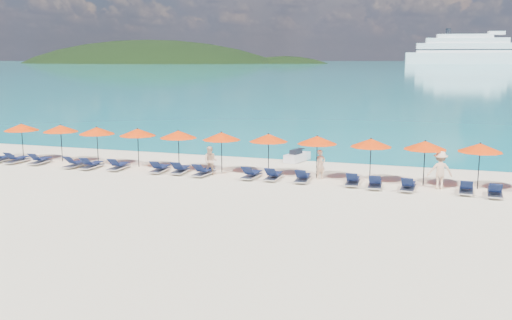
% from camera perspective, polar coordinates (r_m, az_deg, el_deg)
% --- Properties ---
extents(ground, '(1400.00, 1400.00, 0.00)m').
position_cam_1_polar(ground, '(25.93, -2.06, -3.73)').
color(ground, beige).
extents(sea, '(1600.00, 1300.00, 0.01)m').
position_cam_1_polar(sea, '(683.71, 17.55, 9.23)').
color(sea, '#1FA9B2').
rests_on(sea, ground).
extents(headland_main, '(374.00, 242.00, 126.50)m').
position_cam_1_polar(headland_main, '(644.14, -10.70, 6.10)').
color(headland_main, black).
rests_on(headland_main, ground).
extents(headland_small, '(162.00, 126.00, 85.50)m').
position_cam_1_polar(headland_small, '(606.22, 2.84, 6.30)').
color(headland_small, black).
rests_on(headland_small, ground).
extents(cruise_ship, '(144.19, 35.51, 39.74)m').
position_cam_1_polar(cruise_ship, '(584.28, 21.93, 9.90)').
color(cruise_ship, white).
rests_on(cruise_ship, ground).
extents(jetski, '(1.28, 2.21, 0.74)m').
position_cam_1_polar(jetski, '(34.75, 4.13, 0.35)').
color(jetski, silver).
rests_on(jetski, ground).
extents(beachgoer_a, '(0.66, 0.66, 1.54)m').
position_cam_1_polar(beachgoer_a, '(29.76, 6.46, -0.46)').
color(beachgoer_a, '#DBB08C').
rests_on(beachgoer_a, ground).
extents(beachgoer_b, '(0.80, 0.51, 1.57)m').
position_cam_1_polar(beachgoer_b, '(30.62, -4.58, -0.09)').
color(beachgoer_b, '#DBB08C').
rests_on(beachgoer_b, ground).
extents(beachgoer_c, '(1.28, 0.81, 1.84)m').
position_cam_1_polar(beachgoer_c, '(28.73, 17.92, -0.97)').
color(beachgoer_c, '#DBB08C').
rests_on(beachgoer_c, ground).
extents(umbrella_0, '(2.10, 2.10, 2.28)m').
position_cam_1_polar(umbrella_0, '(37.97, -22.41, 3.05)').
color(umbrella_0, black).
rests_on(umbrella_0, ground).
extents(umbrella_1, '(2.10, 2.10, 2.28)m').
position_cam_1_polar(umbrella_1, '(36.45, -18.96, 3.00)').
color(umbrella_1, black).
rests_on(umbrella_1, ground).
extents(umbrella_2, '(2.10, 2.10, 2.28)m').
position_cam_1_polar(umbrella_2, '(34.73, -15.64, 2.84)').
color(umbrella_2, black).
rests_on(umbrella_2, ground).
extents(umbrella_3, '(2.10, 2.10, 2.28)m').
position_cam_1_polar(umbrella_3, '(33.42, -11.76, 2.73)').
color(umbrella_3, black).
rests_on(umbrella_3, ground).
extents(umbrella_4, '(2.10, 2.10, 2.28)m').
position_cam_1_polar(umbrella_4, '(32.14, -7.78, 2.56)').
color(umbrella_4, black).
rests_on(umbrella_4, ground).
extents(umbrella_5, '(2.10, 2.10, 2.28)m').
position_cam_1_polar(umbrella_5, '(31.15, -3.48, 2.39)').
color(umbrella_5, black).
rests_on(umbrella_5, ground).
extents(umbrella_6, '(2.10, 2.10, 2.28)m').
position_cam_1_polar(umbrella_6, '(30.46, 1.26, 2.23)').
color(umbrella_6, black).
rests_on(umbrella_6, ground).
extents(umbrella_7, '(2.10, 2.10, 2.28)m').
position_cam_1_polar(umbrella_7, '(29.81, 6.14, 2.00)').
color(umbrella_7, black).
rests_on(umbrella_7, ground).
extents(umbrella_8, '(2.10, 2.10, 2.28)m').
position_cam_1_polar(umbrella_8, '(29.25, 11.43, 1.70)').
color(umbrella_8, black).
rests_on(umbrella_8, ground).
extents(umbrella_9, '(2.10, 2.10, 2.28)m').
position_cam_1_polar(umbrella_9, '(29.07, 16.56, 1.42)').
color(umbrella_9, black).
rests_on(umbrella_9, ground).
extents(umbrella_10, '(2.10, 2.10, 2.28)m').
position_cam_1_polar(umbrella_10, '(29.15, 21.51, 1.16)').
color(umbrella_10, black).
rests_on(umbrella_10, ground).
extents(lounger_0, '(0.66, 1.71, 0.66)m').
position_cam_1_polar(lounger_0, '(37.77, -24.09, 0.16)').
color(lounger_0, silver).
rests_on(lounger_0, ground).
extents(lounger_1, '(0.67, 1.72, 0.66)m').
position_cam_1_polar(lounger_1, '(37.01, -22.81, 0.06)').
color(lounger_1, silver).
rests_on(lounger_1, ground).
extents(lounger_2, '(0.73, 1.74, 0.66)m').
position_cam_1_polar(lounger_2, '(36.15, -20.79, -0.03)').
color(lounger_2, silver).
rests_on(lounger_2, ground).
extents(lounger_3, '(0.78, 1.75, 0.66)m').
position_cam_1_polar(lounger_3, '(34.37, -17.56, -0.34)').
color(lounger_3, silver).
rests_on(lounger_3, ground).
extents(lounger_4, '(0.62, 1.70, 0.66)m').
position_cam_1_polar(lounger_4, '(33.73, -16.14, -0.46)').
color(lounger_4, silver).
rests_on(lounger_4, ground).
extents(lounger_5, '(0.65, 1.71, 0.66)m').
position_cam_1_polar(lounger_5, '(33.00, -13.57, -0.57)').
color(lounger_5, silver).
rests_on(lounger_5, ground).
extents(lounger_6, '(0.71, 1.73, 0.66)m').
position_cam_1_polar(lounger_6, '(31.79, -9.59, -0.83)').
color(lounger_6, silver).
rests_on(lounger_6, ground).
extents(lounger_7, '(0.74, 1.74, 0.66)m').
position_cam_1_polar(lounger_7, '(31.35, -7.55, -0.93)').
color(lounger_7, silver).
rests_on(lounger_7, ground).
extents(lounger_8, '(0.79, 1.76, 0.66)m').
position_cam_1_polar(lounger_8, '(30.57, -5.26, -1.17)').
color(lounger_8, silver).
rests_on(lounger_8, ground).
extents(lounger_9, '(0.76, 1.75, 0.66)m').
position_cam_1_polar(lounger_9, '(29.78, -0.45, -1.43)').
color(lounger_9, silver).
rests_on(lounger_9, ground).
extents(lounger_10, '(0.63, 1.70, 0.66)m').
position_cam_1_polar(lounger_10, '(29.47, 1.75, -1.56)').
color(lounger_10, silver).
rests_on(lounger_10, ground).
extents(lounger_11, '(0.72, 1.73, 0.66)m').
position_cam_1_polar(lounger_11, '(29.08, 4.69, -1.75)').
color(lounger_11, silver).
rests_on(lounger_11, ground).
extents(lounger_12, '(0.72, 1.73, 0.66)m').
position_cam_1_polar(lounger_12, '(28.63, 9.65, -2.05)').
color(lounger_12, silver).
rests_on(lounger_12, ground).
extents(lounger_13, '(0.73, 1.74, 0.66)m').
position_cam_1_polar(lounger_13, '(28.24, 11.81, -2.29)').
color(lounger_13, silver).
rests_on(lounger_13, ground).
extents(lounger_14, '(0.69, 1.72, 0.66)m').
position_cam_1_polar(lounger_14, '(28.07, 14.97, -2.50)').
color(lounger_14, silver).
rests_on(lounger_14, ground).
extents(lounger_15, '(0.69, 1.72, 0.66)m').
position_cam_1_polar(lounger_15, '(28.28, 20.29, -2.70)').
color(lounger_15, silver).
rests_on(lounger_15, ground).
extents(lounger_16, '(0.71, 1.73, 0.66)m').
position_cam_1_polar(lounger_16, '(28.11, 22.78, -2.95)').
color(lounger_16, silver).
rests_on(lounger_16, ground).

